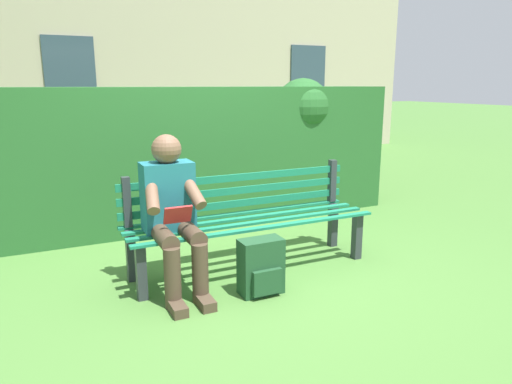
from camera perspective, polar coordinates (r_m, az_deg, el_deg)
name	(u,v)px	position (r m, az deg, el deg)	size (l,w,h in m)	color
ground	(251,268)	(4.00, -0.63, -9.32)	(60.00, 60.00, 0.00)	#477533
park_bench	(247,216)	(3.92, -1.15, -2.98)	(2.06, 0.53, 0.83)	#2D3338
person_seated	(173,210)	(3.49, -10.15, -2.22)	(0.44, 0.73, 1.16)	#1E6672
hedge_backdrop	(180,153)	(5.17, -9.29, 4.68)	(5.04, 0.79, 1.59)	#265B28
building_facade	(180,9)	(11.51, -9.27, 21.15)	(10.25, 2.85, 6.35)	#BCAD93
backpack	(261,267)	(3.48, 0.63, -9.16)	(0.32, 0.24, 0.42)	#1E4728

